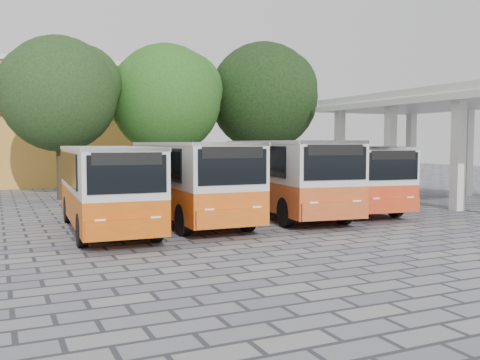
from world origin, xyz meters
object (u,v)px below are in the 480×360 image
bus_far_left (107,182)px  bus_centre_right (286,173)px  bus_centre_left (191,176)px  bus_far_right (341,173)px

bus_far_left → bus_centre_right: bearing=9.0°
bus_centre_left → bus_centre_right: bus_centre_right is taller
bus_centre_right → bus_centre_left: bearing=-171.7°
bus_far_right → bus_far_left: bearing=-166.2°
bus_centre_left → bus_centre_right: bearing=2.5°
bus_far_right → bus_centre_right: bearing=-164.3°
bus_far_left → bus_centre_left: bearing=15.6°
bus_centre_left → bus_far_right: size_ratio=1.04×
bus_centre_right → bus_far_right: bearing=16.4°
bus_centre_left → bus_centre_right: size_ratio=0.96×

